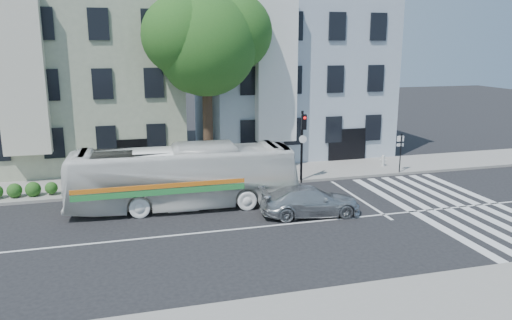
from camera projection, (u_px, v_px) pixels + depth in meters
name	position (u px, v px, depth m)	size (l,w,h in m)	color
ground	(245.00, 228.00, 20.94)	(120.00, 120.00, 0.00)	black
sidewalk_far	(211.00, 178.00, 28.43)	(80.00, 4.00, 0.15)	gray
building_left	(81.00, 77.00, 31.94)	(12.00, 10.00, 11.00)	gray
building_right	(288.00, 73.00, 35.58)	(12.00, 10.00, 11.00)	#9EABBD
street_tree	(206.00, 39.00, 27.37)	(7.30, 5.90, 11.10)	#2D2116
bus	(183.00, 177.00, 23.38)	(10.67, 2.50, 2.97)	white
sedan	(310.00, 201.00, 22.46)	(4.53, 1.84, 1.31)	#B7BBBF
hedge	(69.00, 187.00, 25.26)	(8.50, 0.84, 0.70)	#33621F
traffic_signal	(303.00, 137.00, 27.16)	(0.42, 0.52, 4.03)	black
fire_hydrant	(383.00, 160.00, 30.94)	(0.39, 0.22, 0.69)	beige
far_sign_pole	(400.00, 147.00, 29.19)	(0.42, 0.17, 2.33)	black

